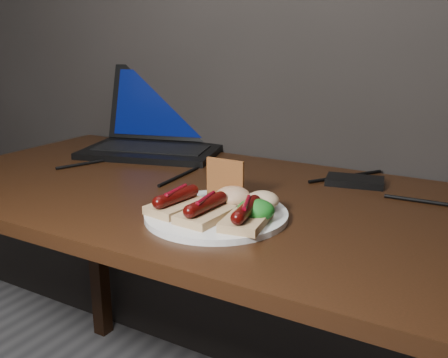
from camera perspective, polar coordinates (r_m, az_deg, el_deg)
desk at (r=1.16m, az=-2.25°, el=-5.55°), size 1.40×0.70×0.75m
laptop at (r=1.53m, az=-7.54°, el=5.35°), size 0.46×0.42×0.25m
hard_drive at (r=1.21m, az=14.71°, el=-0.23°), size 0.14×0.10×0.02m
desk_cables at (r=1.23m, az=1.98°, el=0.33°), size 0.94×0.40×0.01m
plate at (r=0.97m, az=-0.89°, el=-4.08°), size 0.31×0.31×0.01m
bread_sausage_left at (r=0.97m, az=-5.46°, el=-2.62°), size 0.09×0.12×0.04m
bread_sausage_center at (r=0.92m, az=-2.09°, el=-3.58°), size 0.08×0.12×0.04m
bread_sausage_right at (r=0.90m, az=2.57°, el=-4.17°), size 0.09×0.12×0.04m
crispbread at (r=1.02m, az=0.12°, el=-0.04°), size 0.09×0.01×0.08m
salad_greens at (r=0.92m, az=3.64°, el=-3.55°), size 0.07×0.07×0.04m
salsa_mound at (r=0.99m, az=1.01°, el=-2.03°), size 0.07×0.07×0.04m
coleslaw_mound at (r=0.98m, az=4.45°, el=-2.43°), size 0.06×0.06×0.04m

